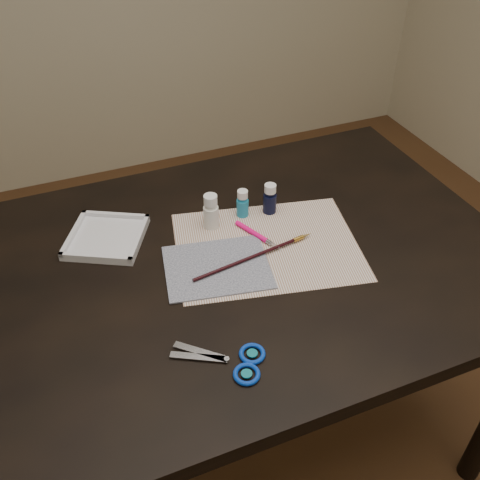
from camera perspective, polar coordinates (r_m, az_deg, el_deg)
name	(u,v)px	position (r m, az deg, el deg)	size (l,w,h in m)	color
ground	(240,432)	(1.86, 0.00, -19.77)	(3.50, 3.50, 0.02)	#422614
table	(240,357)	(1.54, 0.00, -12.36)	(1.30, 0.90, 0.75)	black
paper	(267,246)	(1.30, 2.89, -0.64)	(0.44, 0.33, 0.00)	silver
canvas	(217,267)	(1.23, -2.45, -2.90)	(0.24, 0.19, 0.00)	#111833
paint_bottle_white	(211,211)	(1.33, -3.12, 3.06)	(0.04, 0.04, 0.09)	silver
paint_bottle_cyan	(243,203)	(1.37, 0.27, 3.93)	(0.03, 0.03, 0.08)	teal
paint_bottle_navy	(270,199)	(1.38, 3.20, 4.42)	(0.03, 0.03, 0.08)	black
paintbrush	(255,256)	(1.25, 1.66, -1.67)	(0.33, 0.01, 0.01)	black
craft_knife	(259,236)	(1.31, 2.02, 0.42)	(0.15, 0.01, 0.01)	#FE0D78
scissors	(217,361)	(1.05, -2.50, -12.74)	(0.20, 0.10, 0.01)	silver
palette_tray	(106,237)	(1.35, -14.07, 0.34)	(0.18, 0.18, 0.02)	silver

